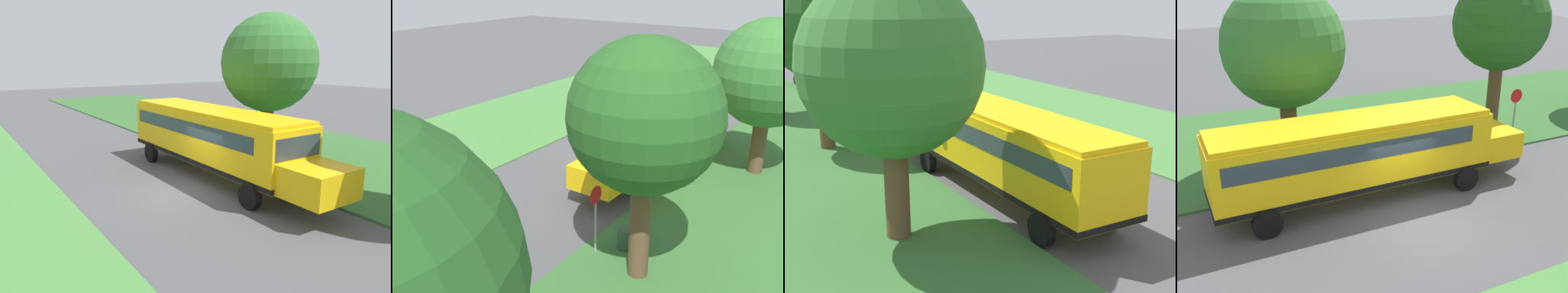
# 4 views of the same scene
# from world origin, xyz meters

# --- Properties ---
(ground_plane) EXTENTS (120.00, 120.00, 0.00)m
(ground_plane) POSITION_xyz_m (0.00, 0.00, 0.00)
(ground_plane) COLOR #4C4C4F
(grass_verge) EXTENTS (12.00, 80.00, 0.08)m
(grass_verge) POSITION_xyz_m (-10.00, 0.00, 0.04)
(grass_verge) COLOR #33662D
(grass_verge) RESTS_ON ground
(school_bus) EXTENTS (2.84, 12.42, 3.16)m
(school_bus) POSITION_xyz_m (-2.55, -0.96, 1.92)
(school_bus) COLOR yellow
(school_bus) RESTS_ON ground
(oak_tree_beside_bus) EXTENTS (5.20, 5.20, 7.76)m
(oak_tree_beside_bus) POSITION_xyz_m (-7.23, -2.50, 5.16)
(oak_tree_beside_bus) COLOR brown
(oak_tree_beside_bus) RESTS_ON ground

